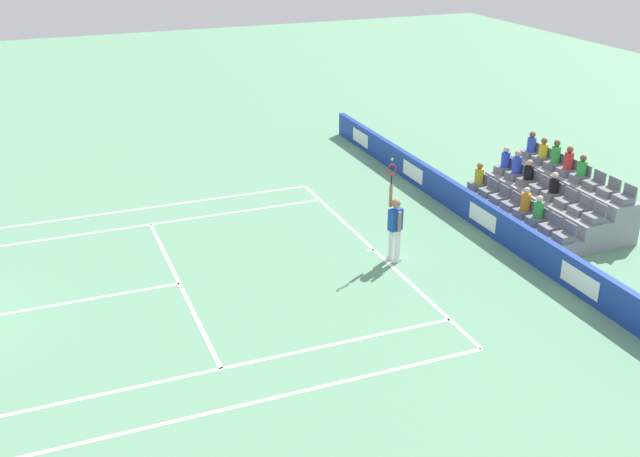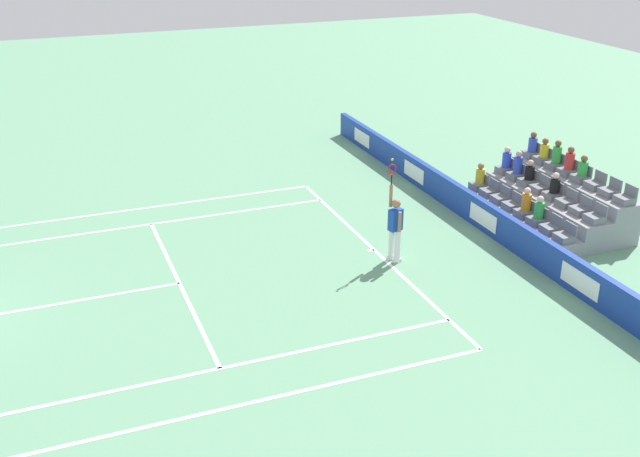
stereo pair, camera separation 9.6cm
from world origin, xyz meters
name	(u,v)px [view 1 (the left image)]	position (x,y,z in m)	size (l,w,h in m)	color
line_baseline	(374,250)	(0.00, -11.89, 0.00)	(10.97, 0.10, 0.01)	white
line_service	(179,283)	(0.00, -6.40, 0.00)	(8.23, 0.10, 0.01)	white
line_centre_service	(48,306)	(0.00, -3.20, 0.00)	(0.10, 6.40, 0.01)	white
line_singles_sideline_left	(135,227)	(4.12, -5.95, 0.00)	(0.10, 11.89, 0.01)	white
line_singles_sideline_right	(200,373)	(-4.12, -5.95, 0.00)	(0.10, 11.89, 0.01)	white
line_doubles_sideline_left	(128,211)	(5.49, -5.95, 0.00)	(0.10, 11.89, 0.01)	white
line_doubles_sideline_right	(216,411)	(-5.49, -5.95, 0.00)	(0.10, 11.89, 0.01)	white
line_centre_mark	(371,250)	(0.00, -11.79, 0.00)	(0.10, 0.20, 0.01)	white
sponsor_barrier	(486,217)	(0.00, -15.50, 0.45)	(21.57, 0.22, 0.90)	#193899
tennis_player	(395,227)	(-0.78, -12.10, 0.99)	(0.54, 0.41, 2.85)	white
stadium_stand	(550,202)	(0.03, -17.81, 0.57)	(4.96, 2.85, 2.19)	gray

